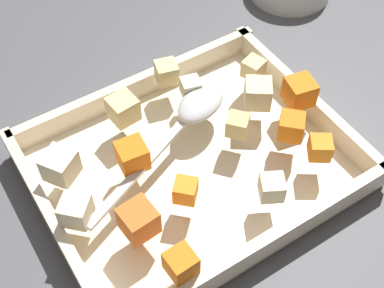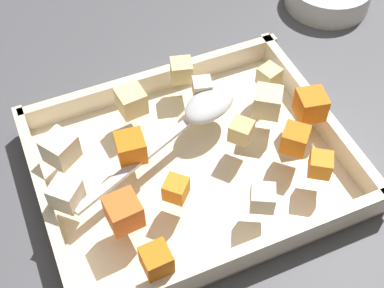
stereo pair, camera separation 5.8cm
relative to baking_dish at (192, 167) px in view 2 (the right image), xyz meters
name	(u,v)px [view 2 (the right image)]	position (x,y,z in m)	size (l,w,h in m)	color
ground_plane	(195,170)	(0.00, 0.00, -0.01)	(4.00, 4.00, 0.00)	#4C4C51
baking_dish	(192,167)	(0.00, 0.00, 0.00)	(0.35, 0.28, 0.05)	beige
carrot_chunk_front_center	(124,212)	(0.10, 0.06, 0.05)	(0.03, 0.03, 0.03)	orange
carrot_chunk_back_center	(320,164)	(-0.11, 0.08, 0.04)	(0.02, 0.02, 0.02)	orange
carrot_chunk_far_left	(131,148)	(0.06, -0.02, 0.05)	(0.03, 0.03, 0.03)	orange
carrot_chunk_corner_sw	(295,139)	(-0.11, 0.04, 0.05)	(0.03, 0.03, 0.03)	orange
carrot_chunk_mid_left	(176,189)	(0.04, 0.05, 0.04)	(0.02, 0.02, 0.02)	orange
carrot_chunk_heap_side	(156,260)	(0.09, 0.12, 0.05)	(0.03, 0.03, 0.03)	orange
carrot_chunk_under_handle	(311,105)	(-0.15, 0.01, 0.05)	(0.03, 0.03, 0.03)	orange
potato_chunk_mid_right	(268,102)	(-0.10, -0.02, 0.05)	(0.03, 0.03, 0.03)	beige
potato_chunk_corner_se	(202,88)	(-0.04, -0.07, 0.04)	(0.02, 0.02, 0.02)	beige
potato_chunk_near_spoon	(241,131)	(-0.06, 0.01, 0.04)	(0.02, 0.02, 0.02)	tan
potato_chunk_corner_ne	(131,101)	(0.04, -0.08, 0.05)	(0.03, 0.03, 0.03)	#E0CC89
potato_chunk_heap_top	(269,76)	(-0.13, -0.06, 0.04)	(0.02, 0.02, 0.02)	#E0CC89
potato_chunk_near_right	(66,194)	(0.14, 0.01, 0.05)	(0.03, 0.03, 0.03)	beige
potato_chunk_near_left	(181,70)	(-0.03, -0.11, 0.05)	(0.03, 0.03, 0.03)	#E0CC89
potato_chunk_center	(60,149)	(0.13, -0.05, 0.05)	(0.03, 0.03, 0.03)	beige
parsnip_chunk_rim_edge	(263,198)	(-0.04, 0.09, 0.05)	(0.02, 0.02, 0.02)	beige
serving_spoon	(201,111)	(-0.03, -0.04, 0.04)	(0.23, 0.12, 0.02)	silver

